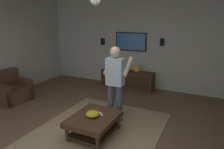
# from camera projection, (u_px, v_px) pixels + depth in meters

# --- Properties ---
(ground_plane) EXTENTS (8.20, 8.20, 0.00)m
(ground_plane) POSITION_uv_depth(u_px,v_px,m) (84.00, 139.00, 3.93)
(ground_plane) COLOR brown
(wall_back_tv) EXTENTS (0.10, 6.87, 2.87)m
(wall_back_tv) POSITION_uv_depth(u_px,v_px,m) (144.00, 43.00, 6.55)
(wall_back_tv) COLOR #B2B7AD
(wall_back_tv) RESTS_ON ground
(area_rug) EXTENTS (2.69, 2.35, 0.01)m
(area_rug) POSITION_uv_depth(u_px,v_px,m) (99.00, 130.00, 4.24)
(area_rug) COLOR #9E8460
(area_rug) RESTS_ON ground
(armchair) EXTENTS (0.90, 0.90, 0.82)m
(armchair) POSITION_uv_depth(u_px,v_px,m) (11.00, 91.00, 5.68)
(armchair) COLOR #472D1E
(armchair) RESTS_ON ground
(coffee_table) EXTENTS (1.00, 0.80, 0.40)m
(coffee_table) POSITION_uv_depth(u_px,v_px,m) (94.00, 121.00, 3.99)
(coffee_table) COLOR #422B1C
(coffee_table) RESTS_ON ground
(media_console) EXTENTS (0.45, 1.70, 0.55)m
(media_console) POSITION_uv_depth(u_px,v_px,m) (127.00, 79.00, 6.74)
(media_console) COLOR #422B1C
(media_console) RESTS_ON ground
(tv) EXTENTS (0.05, 1.02, 0.57)m
(tv) POSITION_uv_depth(u_px,v_px,m) (131.00, 42.00, 6.63)
(tv) COLOR black
(person_standing) EXTENTS (0.55, 0.55, 1.64)m
(person_standing) POSITION_uv_depth(u_px,v_px,m) (115.00, 80.00, 4.43)
(person_standing) COLOR #4C5166
(person_standing) RESTS_ON ground
(bowl) EXTENTS (0.25, 0.25, 0.11)m
(bowl) POSITION_uv_depth(u_px,v_px,m) (93.00, 114.00, 3.92)
(bowl) COLOR gold
(bowl) RESTS_ON coffee_table
(remote_white) EXTENTS (0.13, 0.14, 0.02)m
(remote_white) POSITION_uv_depth(u_px,v_px,m) (101.00, 114.00, 4.02)
(remote_white) COLOR white
(remote_white) RESTS_ON coffee_table
(remote_black) EXTENTS (0.15, 0.13, 0.02)m
(remote_black) POSITION_uv_depth(u_px,v_px,m) (97.00, 113.00, 4.07)
(remote_black) COLOR black
(remote_black) RESTS_ON coffee_table
(vase_round) EXTENTS (0.22, 0.22, 0.22)m
(vase_round) POSITION_uv_depth(u_px,v_px,m) (137.00, 69.00, 6.48)
(vase_round) COLOR gold
(vase_round) RESTS_ON media_console
(wall_speaker_left) EXTENTS (0.06, 0.12, 0.22)m
(wall_speaker_left) POSITION_uv_depth(u_px,v_px,m) (162.00, 42.00, 6.21)
(wall_speaker_left) COLOR black
(wall_speaker_right) EXTENTS (0.06, 0.12, 0.22)m
(wall_speaker_right) POSITION_uv_depth(u_px,v_px,m) (103.00, 41.00, 7.09)
(wall_speaker_right) COLOR black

